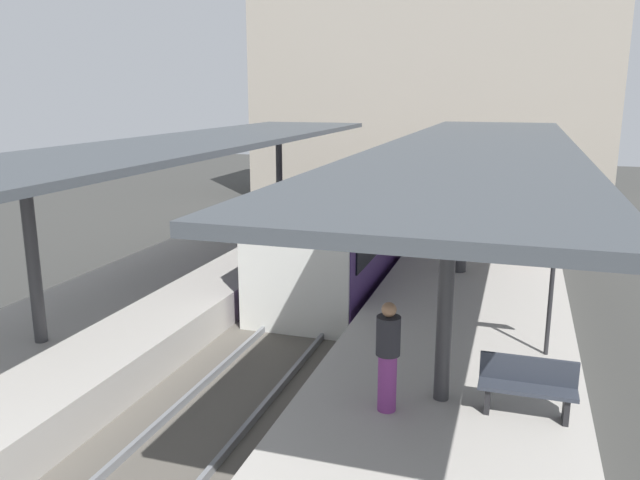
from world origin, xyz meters
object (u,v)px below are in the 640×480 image
at_px(commuter_train, 352,226).
at_px(passenger_near_bench, 524,231).
at_px(passenger_mid_platform, 388,355).
at_px(platform_bench, 527,385).
at_px(platform_sign, 553,269).
at_px(litter_bin, 458,256).

distance_m(commuter_train, passenger_near_bench, 4.96).
xyz_separation_m(commuter_train, passenger_mid_platform, (3.06, -9.44, 0.16)).
distance_m(passenger_near_bench, passenger_mid_platform, 9.80).
bearing_deg(passenger_mid_platform, passenger_near_bench, 78.88).
relative_size(passenger_near_bench, passenger_mid_platform, 0.98).
bearing_deg(platform_bench, passenger_near_bench, 90.65).
bearing_deg(platform_sign, litter_bin, 112.27).
height_order(passenger_near_bench, passenger_mid_platform, passenger_mid_platform).
xyz_separation_m(platform_bench, platform_sign, (0.35, 2.40, 1.16)).
distance_m(platform_bench, passenger_near_bench, 9.12).
distance_m(platform_bench, platform_sign, 2.69).
distance_m(platform_bench, passenger_mid_platform, 2.10).
distance_m(commuter_train, platform_bench, 10.27).
height_order(commuter_train, passenger_mid_platform, commuter_train).
xyz_separation_m(platform_bench, litter_bin, (-1.74, 7.52, -0.06)).
bearing_deg(commuter_train, platform_sign, -50.37).
relative_size(commuter_train, passenger_mid_platform, 6.14).
bearing_deg(passenger_near_bench, platform_bench, -89.35).
height_order(platform_bench, litter_bin, platform_bench).
relative_size(commuter_train, litter_bin, 13.05).
bearing_deg(platform_sign, platform_bench, -98.31).
xyz_separation_m(platform_sign, passenger_mid_platform, (-2.34, -2.91, -0.74)).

